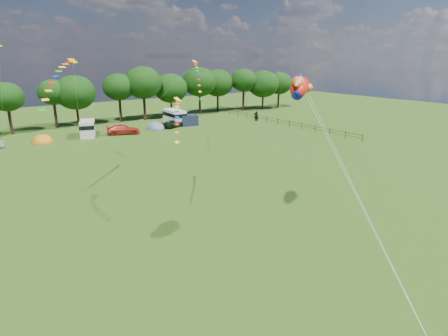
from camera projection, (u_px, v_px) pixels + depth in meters
ground_plane at (299, 260)px, 23.04m from camera, size 180.00×180.00×0.00m
tree_line at (97, 89)px, 67.11m from camera, size 102.98×10.98×10.27m
fence at (283, 122)px, 67.54m from camera, size 0.12×33.12×1.20m
car_c at (123, 130)px, 60.06m from camera, size 5.50×3.82×1.52m
car_d at (173, 124)px, 66.03m from camera, size 5.10×3.56×1.27m
campervan_c at (88, 128)px, 58.55m from camera, size 3.61×5.41×2.45m
campervan_d at (174, 117)px, 68.45m from camera, size 2.74×5.72×2.73m
tent_orange at (43, 142)px, 54.52m from camera, size 3.02×3.31×2.37m
tent_greyblue at (156, 129)px, 64.64m from camera, size 3.26×3.57×2.42m
awning_navy at (188, 120)px, 67.83m from camera, size 3.38×2.91×1.89m
fish_kite at (299, 87)px, 24.43m from camera, size 3.41×2.81×1.89m
streamer_kite_b at (60, 75)px, 30.64m from camera, size 4.40×4.69×3.84m
streamer_kite_c at (177, 112)px, 29.53m from camera, size 3.18×4.91×2.80m
walker_a at (256, 116)px, 72.47m from camera, size 0.95×0.64×1.85m
walker_b at (255, 117)px, 72.62m from camera, size 1.15×0.91×1.62m
streamer_kite_d at (197, 73)px, 44.42m from camera, size 2.71×5.03×4.30m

